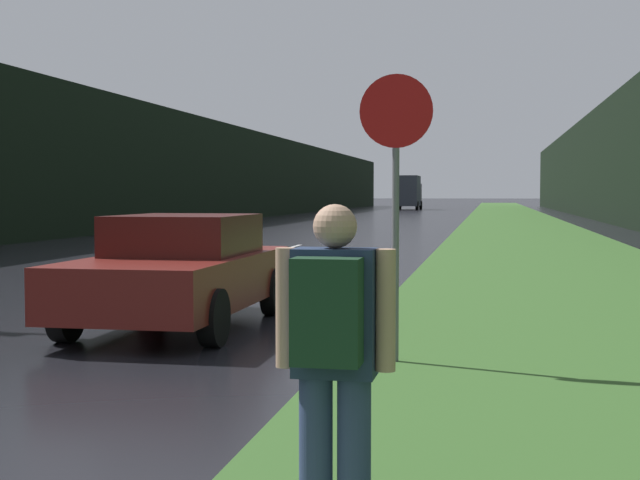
# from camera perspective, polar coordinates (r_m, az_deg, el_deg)

# --- Properties ---
(grass_verge) EXTENTS (6.00, 240.00, 0.02)m
(grass_verge) POSITION_cam_1_polar(r_m,az_deg,el_deg) (41.09, 12.81, 0.58)
(grass_verge) COLOR #386028
(grass_verge) RESTS_ON ground_plane
(lane_stripe_c) EXTENTS (0.12, 3.00, 0.01)m
(lane_stripe_c) POSITION_cam_1_polar(r_m,az_deg,el_deg) (14.62, -14.15, -3.74)
(lane_stripe_c) COLOR silver
(lane_stripe_c) RESTS_ON ground_plane
(lane_stripe_d) EXTENTS (0.12, 3.00, 0.01)m
(lane_stripe_d) POSITION_cam_1_polar(r_m,az_deg,el_deg) (21.14, -6.11, -1.61)
(lane_stripe_d) COLOR silver
(lane_stripe_d) RESTS_ON ground_plane
(lane_stripe_e) EXTENTS (0.12, 3.00, 0.01)m
(lane_stripe_e) POSITION_cam_1_polar(r_m,az_deg,el_deg) (27.89, -1.91, -0.48)
(lane_stripe_e) COLOR silver
(lane_stripe_e) RESTS_ON ground_plane
(lane_stripe_f) EXTENTS (0.12, 3.00, 0.01)m
(lane_stripe_f) POSITION_cam_1_polar(r_m,az_deg,el_deg) (34.74, 0.64, 0.21)
(lane_stripe_f) COLOR silver
(lane_stripe_f) RESTS_ON ground_plane
(treeline_far_side) EXTENTS (2.00, 140.00, 5.95)m
(treeline_far_side) POSITION_cam_1_polar(r_m,az_deg,el_deg) (53.71, -7.30, 4.34)
(treeline_far_side) COLOR black
(treeline_far_side) RESTS_ON ground_plane
(treeline_near_side) EXTENTS (2.00, 140.00, 7.08)m
(treeline_near_side) POSITION_cam_1_polar(r_m,az_deg,el_deg) (51.60, 19.17, 4.89)
(treeline_near_side) COLOR black
(treeline_near_side) RESTS_ON ground_plane
(stop_sign) EXTENTS (0.73, 0.07, 2.87)m
(stop_sign) POSITION_cam_1_polar(r_m,az_deg,el_deg) (8.86, 4.87, 3.62)
(stop_sign) COLOR slate
(stop_sign) RESTS_ON ground_plane
(hitchhiker_with_backpack) EXTENTS (0.57, 0.40, 1.65)m
(hitchhiker_with_backpack) POSITION_cam_1_polar(r_m,az_deg,el_deg) (4.19, 0.87, -7.31)
(hitchhiker_with_backpack) COLOR navy
(hitchhiker_with_backpack) RESTS_ON ground_plane
(car_passing_near) EXTENTS (1.96, 4.30, 1.42)m
(car_passing_near) POSITION_cam_1_polar(r_m,az_deg,el_deg) (11.46, -8.94, -1.94)
(car_passing_near) COLOR maroon
(car_passing_near) RESTS_ON ground_plane
(delivery_truck) EXTENTS (2.51, 7.51, 3.51)m
(delivery_truck) POSITION_cam_1_polar(r_m,az_deg,el_deg) (93.17, 5.66, 3.08)
(delivery_truck) COLOR black
(delivery_truck) RESTS_ON ground_plane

